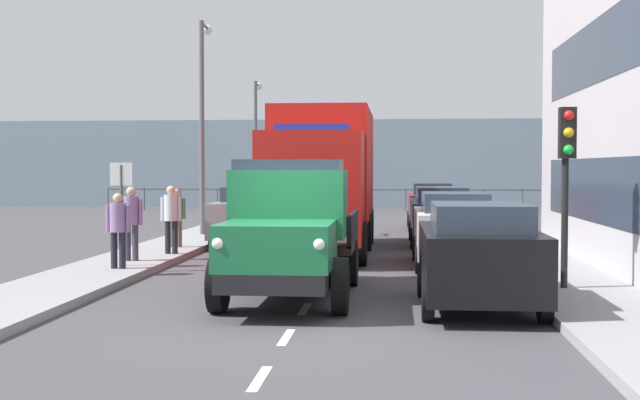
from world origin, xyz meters
The scene contains 21 objects.
ground_plane centered at (0.00, -10.68, 0.00)m, with size 80.00×80.00×0.00m, color #423F44.
sidewalk_left centered at (-4.76, -10.68, 0.07)m, with size 2.01×43.33×0.15m, color gray.
sidewalk_right centered at (4.76, -10.68, 0.07)m, with size 2.01×43.33×0.15m, color gray.
road_centreline_markings centered at (0.00, -9.96, 0.00)m, with size 0.12×39.11×0.01m.
sea_horizon centered at (0.00, -35.34, 2.50)m, with size 80.00×0.80×5.00m, color gray.
seawall_railing centered at (0.00, -31.74, 0.92)m, with size 28.08×0.08×1.20m.
truck_vintage_green centered at (0.35, -2.02, 1.18)m, with size 2.17×5.64×2.43m.
lorry_cargo_red centered at (0.49, -10.05, 2.08)m, with size 2.58×8.20×3.87m.
car_black_kerbside_near centered at (-2.80, -1.45, 0.89)m, with size 1.89×3.93×1.72m.
car_white_kerbside_1 centered at (-2.80, -7.19, 0.89)m, with size 1.83×4.12×1.72m.
car_navy_kerbside_2 centered at (-2.80, -12.73, 0.90)m, with size 1.83×4.45×1.72m.
car_maroon_kerbside_3 centered at (-2.80, -19.13, 0.89)m, with size 1.76×4.01×1.72m.
car_grey_oppositeside_0 centered at (2.80, -12.44, 0.90)m, with size 1.88×4.66×1.72m.
pedestrian_with_bag centered at (4.39, -5.03, 1.09)m, with size 0.53×0.34×1.60m.
pedestrian_couple_a centered at (4.58, -6.50, 1.15)m, with size 0.53×0.34×1.70m.
pedestrian_couple_b centered at (4.08, -8.10, 1.14)m, with size 0.53×0.34×1.69m.
pedestrian_near_railing centered at (4.42, -9.82, 1.07)m, with size 0.53×0.34×1.58m.
traffic_light_near centered at (-4.47, -2.88, 2.47)m, with size 0.28×0.41×3.20m.
lamp_post_promenade centered at (4.72, -14.36, 4.19)m, with size 0.32×1.14×6.84m.
lamp_post_far centered at (4.84, -25.44, 3.78)m, with size 0.32×1.14×6.05m.
street_sign centered at (4.49, -5.57, 1.68)m, with size 0.50×0.07×2.25m.
Camera 1 is at (-1.46, 12.22, 2.30)m, focal length 47.05 mm.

